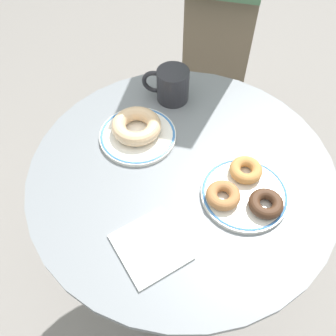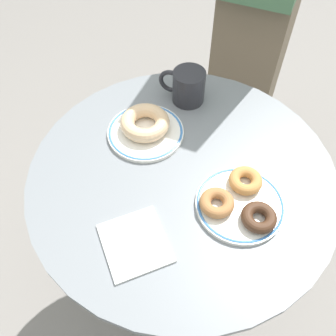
{
  "view_description": "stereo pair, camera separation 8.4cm",
  "coord_description": "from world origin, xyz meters",
  "px_view_note": "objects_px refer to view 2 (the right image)",
  "views": [
    {
      "loc": [
        0.3,
        -0.42,
        1.43
      ],
      "look_at": [
        -0.02,
        -0.02,
        0.76
      ],
      "focal_mm": 39.43,
      "sensor_mm": 36.0,
      "label": 1
    },
    {
      "loc": [
        0.36,
        -0.36,
        1.43
      ],
      "look_at": [
        -0.02,
        -0.02,
        0.76
      ],
      "focal_mm": 39.43,
      "sensor_mm": 36.0,
      "label": 2
    }
  ],
  "objects_px": {
    "cafe_table": "(180,224)",
    "donut_glazed": "(145,123)",
    "paper_napkin": "(135,243)",
    "coffee_mug": "(187,86)",
    "donut_chocolate": "(259,217)",
    "plate_right": "(240,204)",
    "donut_cinnamon": "(217,203)",
    "donut_old_fashioned": "(246,181)",
    "person_figure": "(263,1)",
    "plate_left": "(146,132)"
  },
  "relations": [
    {
      "from": "plate_left",
      "to": "donut_old_fashioned",
      "type": "bearing_deg",
      "value": 13.37
    },
    {
      "from": "cafe_table",
      "to": "donut_glazed",
      "type": "relative_size",
      "value": 6.04
    },
    {
      "from": "cafe_table",
      "to": "donut_glazed",
      "type": "bearing_deg",
      "value": 173.5
    },
    {
      "from": "coffee_mug",
      "to": "person_figure",
      "type": "bearing_deg",
      "value": 106.55
    },
    {
      "from": "donut_chocolate",
      "to": "donut_glazed",
      "type": "bearing_deg",
      "value": -178.43
    },
    {
      "from": "donut_chocolate",
      "to": "paper_napkin",
      "type": "xyz_separation_m",
      "value": [
        -0.13,
        -0.22,
        -0.02
      ]
    },
    {
      "from": "donut_chocolate",
      "to": "paper_napkin",
      "type": "distance_m",
      "value": 0.26
    },
    {
      "from": "donut_cinnamon",
      "to": "donut_glazed",
      "type": "bearing_deg",
      "value": 173.81
    },
    {
      "from": "donut_cinnamon",
      "to": "paper_napkin",
      "type": "relative_size",
      "value": 0.55
    },
    {
      "from": "donut_chocolate",
      "to": "person_figure",
      "type": "height_order",
      "value": "person_figure"
    },
    {
      "from": "plate_left",
      "to": "donut_chocolate",
      "type": "distance_m",
      "value": 0.35
    },
    {
      "from": "cafe_table",
      "to": "plate_right",
      "type": "bearing_deg",
      "value": 11.94
    },
    {
      "from": "donut_cinnamon",
      "to": "person_figure",
      "type": "xyz_separation_m",
      "value": [
        -0.44,
        0.67,
        0.02
      ]
    },
    {
      "from": "donut_old_fashioned",
      "to": "donut_cinnamon",
      "type": "bearing_deg",
      "value": -91.34
    },
    {
      "from": "donut_glazed",
      "to": "coffee_mug",
      "type": "distance_m",
      "value": 0.16
    },
    {
      "from": "cafe_table",
      "to": "paper_napkin",
      "type": "bearing_deg",
      "value": -70.32
    },
    {
      "from": "paper_napkin",
      "to": "cafe_table",
      "type": "bearing_deg",
      "value": 109.68
    },
    {
      "from": "cafe_table",
      "to": "paper_napkin",
      "type": "distance_m",
      "value": 0.33
    },
    {
      "from": "plate_right",
      "to": "donut_glazed",
      "type": "height_order",
      "value": "donut_glazed"
    },
    {
      "from": "donut_old_fashioned",
      "to": "donut_cinnamon",
      "type": "distance_m",
      "value": 0.09
    },
    {
      "from": "cafe_table",
      "to": "plate_left",
      "type": "bearing_deg",
      "value": 175.35
    },
    {
      "from": "donut_glazed",
      "to": "donut_cinnamon",
      "type": "xyz_separation_m",
      "value": [
        0.28,
        -0.03,
        -0.01
      ]
    },
    {
      "from": "donut_chocolate",
      "to": "donut_old_fashioned",
      "type": "height_order",
      "value": "same"
    },
    {
      "from": "plate_right",
      "to": "donut_old_fashioned",
      "type": "height_order",
      "value": "donut_old_fashioned"
    },
    {
      "from": "donut_chocolate",
      "to": "person_figure",
      "type": "distance_m",
      "value": 0.81
    },
    {
      "from": "plate_left",
      "to": "paper_napkin",
      "type": "xyz_separation_m",
      "value": [
        0.22,
        -0.21,
        -0.0
      ]
    },
    {
      "from": "donut_cinnamon",
      "to": "plate_right",
      "type": "bearing_deg",
      "value": 56.1
    },
    {
      "from": "plate_left",
      "to": "donut_glazed",
      "type": "bearing_deg",
      "value": 144.63
    },
    {
      "from": "donut_glazed",
      "to": "paper_napkin",
      "type": "height_order",
      "value": "donut_glazed"
    },
    {
      "from": "cafe_table",
      "to": "donut_chocolate",
      "type": "xyz_separation_m",
      "value": [
        0.2,
        0.03,
        0.28
      ]
    },
    {
      "from": "donut_chocolate",
      "to": "plate_right",
      "type": "bearing_deg",
      "value": 175.87
    },
    {
      "from": "plate_right",
      "to": "plate_left",
      "type": "bearing_deg",
      "value": -176.28
    },
    {
      "from": "donut_old_fashioned",
      "to": "person_figure",
      "type": "relative_size",
      "value": 0.05
    },
    {
      "from": "person_figure",
      "to": "paper_napkin",
      "type": "bearing_deg",
      "value": -65.6
    },
    {
      "from": "cafe_table",
      "to": "donut_cinnamon",
      "type": "xyz_separation_m",
      "value": [
        0.12,
        -0.01,
        0.28
      ]
    },
    {
      "from": "donut_cinnamon",
      "to": "donut_old_fashioned",
      "type": "bearing_deg",
      "value": 88.66
    },
    {
      "from": "donut_chocolate",
      "to": "paper_napkin",
      "type": "relative_size",
      "value": 0.55
    },
    {
      "from": "donut_old_fashioned",
      "to": "donut_cinnamon",
      "type": "relative_size",
      "value": 1.0
    },
    {
      "from": "donut_old_fashioned",
      "to": "donut_glazed",
      "type": "bearing_deg",
      "value": -168.15
    },
    {
      "from": "donut_glazed",
      "to": "donut_chocolate",
      "type": "height_order",
      "value": "donut_glazed"
    },
    {
      "from": "paper_napkin",
      "to": "coffee_mug",
      "type": "distance_m",
      "value": 0.44
    },
    {
      "from": "cafe_table",
      "to": "donut_cinnamon",
      "type": "relative_size",
      "value": 9.96
    },
    {
      "from": "donut_old_fashioned",
      "to": "coffee_mug",
      "type": "xyz_separation_m",
      "value": [
        -0.3,
        0.1,
        0.02
      ]
    },
    {
      "from": "donut_chocolate",
      "to": "donut_cinnamon",
      "type": "xyz_separation_m",
      "value": [
        -0.08,
        -0.04,
        0.0
      ]
    },
    {
      "from": "donut_glazed",
      "to": "donut_old_fashioned",
      "type": "relative_size",
      "value": 1.65
    },
    {
      "from": "plate_right",
      "to": "paper_napkin",
      "type": "xyz_separation_m",
      "value": [
        -0.08,
        -0.23,
        -0.0
      ]
    },
    {
      "from": "paper_napkin",
      "to": "person_figure",
      "type": "bearing_deg",
      "value": 114.4
    },
    {
      "from": "paper_napkin",
      "to": "coffee_mug",
      "type": "relative_size",
      "value": 1.14
    },
    {
      "from": "donut_glazed",
      "to": "coffee_mug",
      "type": "bearing_deg",
      "value": 95.95
    },
    {
      "from": "coffee_mug",
      "to": "person_figure",
      "type": "xyz_separation_m",
      "value": [
        -0.14,
        0.48,
        0.0
      ]
    }
  ]
}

